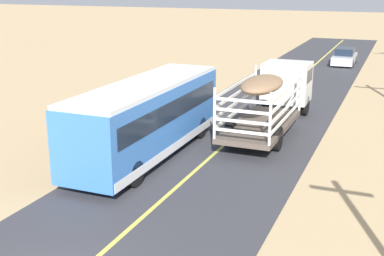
% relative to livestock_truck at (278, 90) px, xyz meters
% --- Properties ---
extents(livestock_truck, '(2.53, 9.70, 3.02)m').
position_rel_livestock_truck_xyz_m(livestock_truck, '(0.00, 0.00, 0.00)').
color(livestock_truck, silver).
rests_on(livestock_truck, road_surface).
extents(bus, '(2.54, 10.00, 3.21)m').
position_rel_livestock_truck_xyz_m(bus, '(-3.86, -7.31, -0.04)').
color(bus, '#3872C6').
rests_on(bus, road_surface).
extents(car_far, '(1.80, 4.40, 1.46)m').
position_rel_livestock_truck_xyz_m(car_far, '(1.06, 21.32, -1.10)').
color(car_far, silver).
rests_on(car_far, road_surface).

